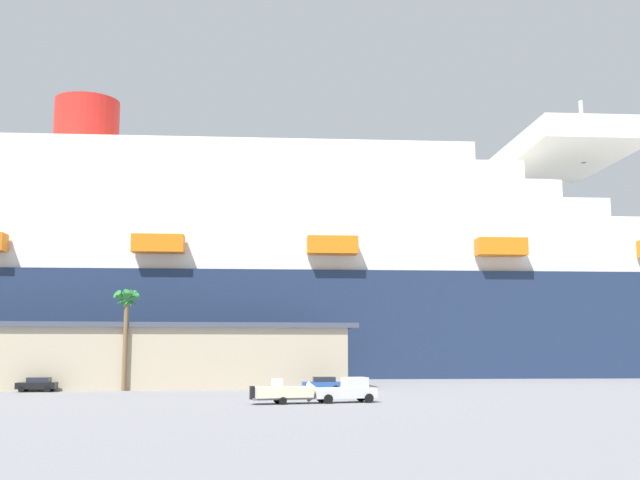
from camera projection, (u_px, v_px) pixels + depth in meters
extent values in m
plane|color=gray|center=(318.00, 382.00, 112.08)|extent=(600.00, 600.00, 0.00)
cube|color=#1E2D4C|center=(247.00, 327.00, 136.87)|extent=(197.15, 46.11, 17.19)
cube|color=white|center=(248.00, 269.00, 138.29)|extent=(173.59, 41.85, 3.16)
cube|color=white|center=(226.00, 251.00, 138.46)|extent=(164.02, 40.77, 3.16)
cube|color=white|center=(205.00, 234.00, 138.62)|extent=(153.48, 39.42, 3.16)
cube|color=white|center=(183.00, 216.00, 138.79)|extent=(146.76, 38.51, 3.16)
cube|color=white|center=(161.00, 198.00, 138.96)|extent=(138.41, 37.34, 3.16)
cube|color=white|center=(140.00, 181.00, 139.12)|extent=(133.59, 36.55, 3.16)
cube|color=white|center=(118.00, 163.00, 139.29)|extent=(124.79, 35.45, 3.16)
cube|color=white|center=(563.00, 152.00, 145.56)|extent=(22.06, 36.28, 4.00)
cylinder|color=red|center=(87.00, 128.00, 139.78)|extent=(12.25, 12.25, 9.76)
cylinder|color=silver|center=(582.00, 132.00, 146.39)|extent=(0.80, 0.80, 12.00)
cube|color=orange|center=(158.00, 244.00, 121.33)|extent=(8.21, 3.78, 2.80)
cube|color=orange|center=(332.00, 245.00, 123.25)|extent=(8.21, 3.78, 2.80)
cube|color=orange|center=(501.00, 247.00, 125.18)|extent=(8.21, 3.78, 2.80)
cube|color=#B7A88C|center=(83.00, 358.00, 98.92)|extent=(64.87, 23.87, 7.17)
cube|color=#3F4759|center=(84.00, 327.00, 99.46)|extent=(67.46, 24.82, 0.60)
cube|color=silver|center=(344.00, 393.00, 68.36)|extent=(5.85, 2.87, 0.90)
cube|color=silver|center=(355.00, 382.00, 68.79)|extent=(2.28, 2.14, 0.90)
cube|color=#26333F|center=(362.00, 383.00, 68.97)|extent=(0.37, 1.67, 0.63)
cylinder|color=black|center=(361.00, 397.00, 69.83)|extent=(0.83, 0.40, 0.80)
cylinder|color=black|center=(369.00, 398.00, 67.94)|extent=(0.83, 0.40, 0.80)
cylinder|color=black|center=(321.00, 398.00, 68.71)|extent=(0.83, 0.40, 0.80)
cylinder|color=black|center=(328.00, 399.00, 66.82)|extent=(0.83, 0.40, 0.80)
cube|color=#595960|center=(283.00, 398.00, 66.65)|extent=(5.71, 2.62, 0.16)
cube|color=#595960|center=(319.00, 398.00, 67.62)|extent=(1.80, 0.41, 0.10)
cylinder|color=black|center=(277.00, 400.00, 67.48)|extent=(0.67, 0.32, 0.64)
cylinder|color=black|center=(283.00, 401.00, 65.63)|extent=(0.67, 0.32, 0.64)
cube|color=beige|center=(283.00, 392.00, 66.72)|extent=(5.25, 2.73, 0.90)
cone|color=beige|center=(315.00, 392.00, 67.59)|extent=(1.47, 1.93, 1.76)
cube|color=silver|center=(277.00, 383.00, 66.69)|extent=(0.95, 1.11, 0.70)
cube|color=black|center=(252.00, 393.00, 65.92)|extent=(0.44, 0.55, 1.10)
cylinder|color=brown|center=(125.00, 345.00, 88.17)|extent=(0.51, 0.51, 10.16)
cone|color=#287233|center=(130.00, 300.00, 89.02)|extent=(1.11, 2.66, 2.26)
cone|color=#287233|center=(129.00, 300.00, 89.23)|extent=(2.54, 2.34, 1.88)
cone|color=#287233|center=(128.00, 300.00, 89.28)|extent=(2.83, 1.65, 1.85)
cone|color=#287233|center=(125.00, 300.00, 89.18)|extent=(2.66, 2.24, 1.71)
cone|color=#287233|center=(124.00, 300.00, 89.03)|extent=(1.85, 2.69, 2.11)
cone|color=#287233|center=(123.00, 300.00, 88.68)|extent=(1.66, 2.58, 2.35)
cone|color=#287233|center=(124.00, 300.00, 88.54)|extent=(2.52, 2.08, 2.23)
cone|color=#287233|center=(127.00, 300.00, 88.54)|extent=(2.89, 1.48, 1.65)
cone|color=#287233|center=(130.00, 300.00, 88.73)|extent=(2.00, 2.52, 2.29)
sphere|color=#287233|center=(127.00, 301.00, 88.88)|extent=(1.10, 1.10, 1.10)
cube|color=black|center=(37.00, 386.00, 85.52)|extent=(4.26, 2.06, 0.70)
cube|color=#1E232D|center=(39.00, 380.00, 85.63)|extent=(2.41, 1.82, 0.55)
cylinder|color=black|center=(21.00, 389.00, 84.35)|extent=(0.67, 0.24, 0.66)
cylinder|color=black|center=(26.00, 388.00, 86.27)|extent=(0.67, 0.24, 0.66)
cylinder|color=black|center=(48.00, 389.00, 84.67)|extent=(0.67, 0.24, 0.66)
cylinder|color=black|center=(52.00, 388.00, 86.59)|extent=(0.67, 0.24, 0.66)
cube|color=#264C99|center=(322.00, 385.00, 87.34)|extent=(4.57, 2.08, 0.70)
cube|color=#1E232D|center=(324.00, 379.00, 87.45)|extent=(2.60, 1.78, 0.55)
cylinder|color=black|center=(310.00, 388.00, 86.26)|extent=(0.67, 0.26, 0.66)
cylinder|color=black|center=(308.00, 388.00, 88.06)|extent=(0.67, 0.26, 0.66)
cylinder|color=black|center=(336.00, 388.00, 86.52)|extent=(0.67, 0.26, 0.66)
cylinder|color=black|center=(334.00, 388.00, 88.32)|extent=(0.67, 0.26, 0.66)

